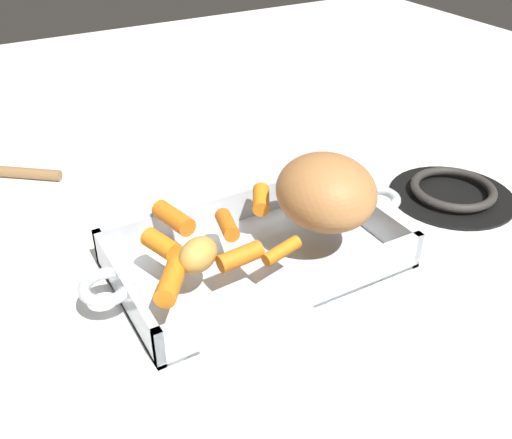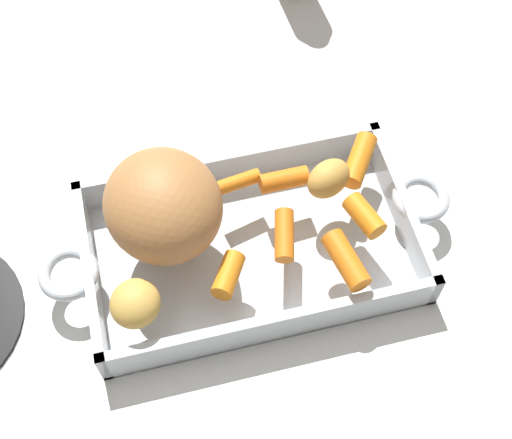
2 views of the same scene
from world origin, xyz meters
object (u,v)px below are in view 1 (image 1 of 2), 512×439
Objects in this scene: roasting_dish at (257,255)px; baby_carrot_center_right at (261,199)px; stove_burner_rear at (451,192)px; baby_carrot_northwest at (173,218)px; baby_carrot_center_left at (171,282)px; potato_near_roast at (198,255)px; baby_carrot_southwest at (227,225)px; potato_golden_small at (315,173)px; baby_carrot_long at (240,256)px; pork_roast at (326,192)px; baby_carrot_northeast at (281,251)px; baby_carrot_short at (161,245)px.

baby_carrot_center_right is (0.03, 0.05, 0.04)m from roasting_dish.
baby_carrot_northwest is at bearing 171.86° from stove_burner_rear.
potato_near_roast is (0.04, 0.02, 0.01)m from baby_carrot_center_left.
baby_carrot_center_left reaches higher than stove_burner_rear.
potato_golden_small is (0.15, 0.04, 0.01)m from baby_carrot_southwest.
baby_carrot_center_left is 0.46m from stove_burner_rear.
potato_golden_small is 0.23m from potato_near_roast.
potato_golden_small is (0.17, 0.11, 0.01)m from baby_carrot_long.
baby_carrot_center_left and baby_carrot_northwest have the same top height.
baby_carrot_long is 0.11m from baby_carrot_northwest.
baby_carrot_long is at bearing -136.09° from roasting_dish.
baby_carrot_long is (-0.13, -0.02, -0.03)m from pork_roast.
potato_near_roast is at bearing -140.64° from baby_carrot_southwest.
potato_golden_small reaches higher than stove_burner_rear.
baby_carrot_northeast is at bearing -68.68° from baby_carrot_southwest.
stove_burner_rear is at bearing 6.45° from baby_carrot_center_left.
baby_carrot_center_left is (-0.02, -0.07, 0.00)m from baby_carrot_short.
baby_carrot_northwest is 0.42m from stove_burner_rear.
baby_carrot_southwest is at bearing 34.43° from baby_carrot_center_left.
potato_golden_small reaches higher than baby_carrot_center_left.
potato_golden_small reaches higher than roasting_dish.
baby_carrot_southwest is 1.05× the size of potato_near_roast.
baby_carrot_center_right and baby_carrot_northwest have the same top height.
pork_roast reaches higher than roasting_dish.
pork_roast is 2.36× the size of baby_carrot_southwest.
baby_carrot_short is 0.76× the size of baby_carrot_center_left.
stove_burner_rear is at bearing -8.89° from baby_carrot_center_right.
roasting_dish is 8.59× the size of potato_near_roast.
baby_carrot_short reaches higher than baby_carrot_northeast.
baby_carrot_center_right is at bearing 12.07° from baby_carrot_short.
baby_carrot_southwest is at bearing 111.32° from baby_carrot_northeast.
baby_carrot_short is 0.76× the size of baby_carrot_northwest.
potato_golden_small is at bearing 15.09° from baby_carrot_southwest.
baby_carrot_center_right is (-0.05, 0.07, -0.03)m from pork_roast.
baby_carrot_short is 0.87× the size of baby_carrot_southwest.
baby_carrot_center_right is 0.92× the size of potato_golden_small.
baby_carrot_southwest is (0.05, -0.04, -0.00)m from baby_carrot_northwest.
pork_roast is 2.08× the size of baby_carrot_center_left.
baby_carrot_northwest is at bearing 140.21° from baby_carrot_southwest.
stove_burner_rear is (0.30, -0.05, -0.05)m from baby_carrot_center_right.
baby_carrot_northwest reaches higher than baby_carrot_long.
baby_carrot_northwest is at bearing 142.99° from roasting_dish.
baby_carrot_northwest is (-0.08, 0.06, 0.04)m from roasting_dish.
baby_carrot_long is 0.84× the size of baby_carrot_northwest.
baby_carrot_center_right is at bearing 171.11° from stove_burner_rear.
baby_carrot_northeast is 0.11m from baby_carrot_center_right.
potato_near_roast reaches higher than stove_burner_rear.
stove_burner_rear is at bearing -15.80° from potato_golden_small.
baby_carrot_northeast is 0.09m from potato_near_roast.
baby_carrot_southwest reaches higher than roasting_dish.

